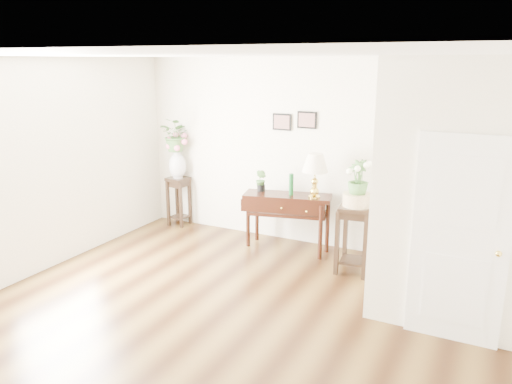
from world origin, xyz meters
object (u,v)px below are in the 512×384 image
Objects in this scene: console_table at (287,222)px; plant_stand_b at (355,239)px; plant_stand_a at (179,201)px; table_lamp at (315,174)px.

plant_stand_b is at bearing -31.55° from console_table.
plant_stand_a is at bearing 169.36° from plant_stand_b.
plant_stand_b is (0.72, -0.37, -0.74)m from table_lamp.
table_lamp is 0.78× the size of plant_stand_a.
table_lamp is at bearing 152.78° from plant_stand_b.
plant_stand_a is (-2.12, 0.24, -0.01)m from console_table.
console_table is at bearing 161.90° from plant_stand_b.
table_lamp is 2.66m from plant_stand_a.
console_table reaches higher than plant_stand_a.
table_lamp is 1.10m from plant_stand_b.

